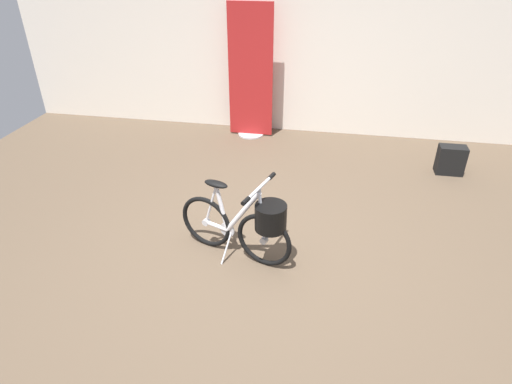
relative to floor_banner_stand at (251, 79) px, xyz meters
The scene contains 5 objects.
ground_plane 3.03m from the floor_banner_stand, 77.42° to the right, with size 8.15×8.15×0.00m, color brown.
back_wall 1.07m from the floor_banner_stand, 27.96° to the left, with size 8.15×0.10×3.18m, color silver.
floor_banner_stand is the anchor object (origin of this frame).
folding_bike_foreground 2.81m from the floor_banner_stand, 79.72° to the right, with size 1.04×0.52×0.77m.
backpack_on_floor 2.73m from the floor_banner_stand, 15.84° to the right, with size 0.31×0.21×0.35m.
Camera 1 is at (0.47, -2.79, 2.43)m, focal length 30.18 mm.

